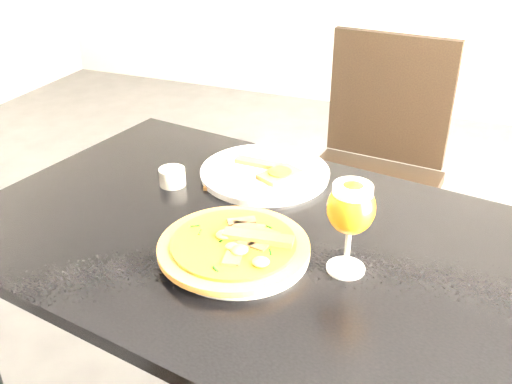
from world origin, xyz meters
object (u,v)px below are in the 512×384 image
at_px(dining_table, 245,263).
at_px(pizza, 234,245).
at_px(chair_far, 372,168).
at_px(beer_glass, 351,209).

height_order(dining_table, pizza, pizza).
height_order(dining_table, chair_far, chair_far).
distance_m(dining_table, chair_far, 0.86).
relative_size(pizza, beer_glass, 1.61).
bearing_deg(beer_glass, dining_table, 165.67).
bearing_deg(pizza, dining_table, 101.16).
xyz_separation_m(chair_far, pizza, (-0.10, -0.94, 0.24)).
distance_m(chair_far, beer_glass, 0.98).
relative_size(dining_table, beer_glass, 7.00).
bearing_deg(dining_table, pizza, -69.82).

